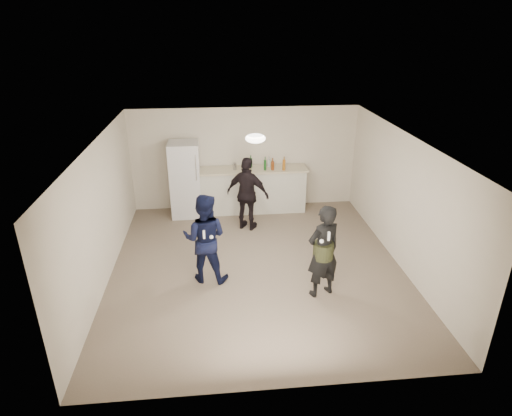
{
  "coord_description": "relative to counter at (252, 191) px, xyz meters",
  "views": [
    {
      "loc": [
        -0.72,
        -7.06,
        4.36
      ],
      "look_at": [
        0.0,
        0.2,
        1.15
      ],
      "focal_mm": 30.0,
      "sensor_mm": 36.0,
      "label": 1
    }
  ],
  "objects": [
    {
      "name": "counter_top",
      "position": [
        0.0,
        0.0,
        0.55
      ],
      "size": [
        2.68,
        0.64,
        0.04
      ],
      "primitive_type": "cube",
      "color": "beige",
      "rests_on": "counter"
    },
    {
      "name": "shaker",
      "position": [
        -0.4,
        -0.03,
        0.65
      ],
      "size": [
        0.08,
        0.08,
        0.17
      ],
      "primitive_type": "cylinder",
      "color": "#A9A9AE",
      "rests_on": "counter_top"
    },
    {
      "name": "fridge_handle",
      "position": [
        -1.3,
        -0.44,
        0.78
      ],
      "size": [
        0.02,
        0.02,
        0.6
      ],
      "primitive_type": "cylinder",
      "color": "white",
      "rests_on": "fridge"
    },
    {
      "name": "spectator",
      "position": [
        -0.18,
        -0.99,
        0.31
      ],
      "size": [
        1.06,
        0.81,
        1.67
      ],
      "primitive_type": "imported",
      "rotation": [
        0.0,
        0.0,
        2.67
      ],
      "color": "black",
      "rests_on": "floor"
    },
    {
      "name": "ceiling_dome",
      "position": [
        -0.14,
        -2.37,
        1.93
      ],
      "size": [
        0.36,
        0.36,
        0.16
      ],
      "primitive_type": "ellipsoid",
      "color": "white",
      "rests_on": "ceiling"
    },
    {
      "name": "remote_woman",
      "position": [
        0.87,
        -3.9,
        0.72
      ],
      "size": [
        0.04,
        0.04,
        0.15
      ],
      "primitive_type": "cube",
      "color": "silver",
      "rests_on": "woman"
    },
    {
      "name": "man",
      "position": [
        -1.1,
        -2.98,
        0.3
      ],
      "size": [
        0.92,
        0.79,
        1.66
      ],
      "primitive_type": "imported",
      "rotation": [
        0.0,
        0.0,
        2.92
      ],
      "color": "#101743",
      "rests_on": "floor"
    },
    {
      "name": "floor",
      "position": [
        -0.14,
        -2.67,
        -0.53
      ],
      "size": [
        6.0,
        6.0,
        0.0
      ],
      "primitive_type": "plane",
      "color": "#6B5B4C",
      "rests_on": "ground"
    },
    {
      "name": "wall_left",
      "position": [
        -2.89,
        -2.67,
        0.72
      ],
      "size": [
        0.0,
        6.0,
        6.0
      ],
      "primitive_type": "plane",
      "rotation": [
        1.57,
        0.0,
        1.57
      ],
      "color": "beige",
      "rests_on": "floor"
    },
    {
      "name": "woman",
      "position": [
        0.87,
        -3.65,
        0.31
      ],
      "size": [
        0.71,
        0.59,
        1.66
      ],
      "primitive_type": "imported",
      "rotation": [
        0.0,
        0.0,
        3.51
      ],
      "color": "black",
      "rests_on": "floor"
    },
    {
      "name": "wall_right",
      "position": [
        2.61,
        -2.67,
        0.72
      ],
      "size": [
        0.0,
        6.0,
        6.0
      ],
      "primitive_type": "plane",
      "rotation": [
        1.57,
        0.0,
        -1.57
      ],
      "color": "beige",
      "rests_on": "floor"
    },
    {
      "name": "camo_shorts",
      "position": [
        0.87,
        -3.65,
        0.32
      ],
      "size": [
        0.34,
        0.34,
        0.28
      ],
      "primitive_type": "cylinder",
      "color": "#363D1B",
      "rests_on": "woman"
    },
    {
      "name": "nunchuk_man",
      "position": [
        -0.98,
        -3.23,
        0.45
      ],
      "size": [
        0.07,
        0.07,
        0.07
      ],
      "primitive_type": "sphere",
      "color": "white",
      "rests_on": "man"
    },
    {
      "name": "wall_back",
      "position": [
        -0.14,
        0.33,
        0.72
      ],
      "size": [
        6.0,
        0.0,
        6.0
      ],
      "primitive_type": "plane",
      "rotation": [
        1.57,
        0.0,
        0.0
      ],
      "color": "beige",
      "rests_on": "floor"
    },
    {
      "name": "counter",
      "position": [
        0.0,
        0.0,
        0.0
      ],
      "size": [
        2.6,
        0.56,
        1.05
      ],
      "primitive_type": "cube",
      "color": "beige",
      "rests_on": "floor"
    },
    {
      "name": "nunchuk_woman",
      "position": [
        0.77,
        -3.87,
        0.62
      ],
      "size": [
        0.07,
        0.07,
        0.07
      ],
      "primitive_type": "sphere",
      "color": "white",
      "rests_on": "woman"
    },
    {
      "name": "remote_man",
      "position": [
        -1.1,
        -3.26,
        0.53
      ],
      "size": [
        0.04,
        0.04,
        0.15
      ],
      "primitive_type": "cube",
      "color": "white",
      "rests_on": "man"
    },
    {
      "name": "ceiling",
      "position": [
        -0.14,
        -2.67,
        1.98
      ],
      "size": [
        6.0,
        6.0,
        0.0
      ],
      "primitive_type": "plane",
      "rotation": [
        3.14,
        0.0,
        0.0
      ],
      "color": "silver",
      "rests_on": "wall_back"
    },
    {
      "name": "wall_front",
      "position": [
        -0.14,
        -5.67,
        0.72
      ],
      "size": [
        6.0,
        0.0,
        6.0
      ],
      "primitive_type": "plane",
      "rotation": [
        -1.57,
        0.0,
        0.0
      ],
      "color": "beige",
      "rests_on": "floor"
    },
    {
      "name": "bottle_cluster",
      "position": [
        0.42,
        -0.05,
        0.68
      ],
      "size": [
        0.83,
        0.38,
        0.25
      ],
      "color": "#164E1F",
      "rests_on": "counter_top"
    },
    {
      "name": "fridge",
      "position": [
        -1.58,
        -0.07,
        0.38
      ],
      "size": [
        0.7,
        0.7,
        1.8
      ],
      "primitive_type": "cube",
      "color": "silver",
      "rests_on": "floor"
    }
  ]
}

